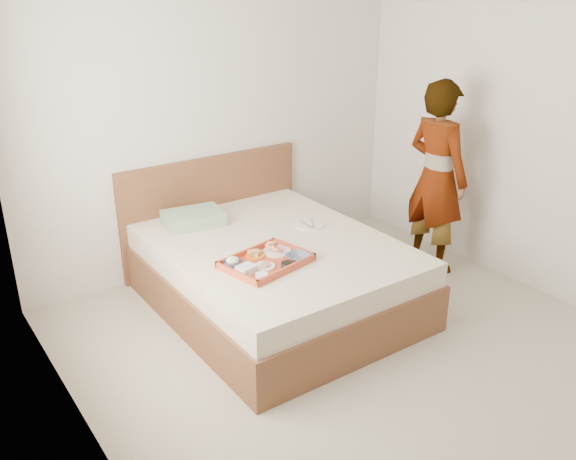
# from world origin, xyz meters

# --- Properties ---
(ground) EXTENTS (3.50, 4.00, 0.01)m
(ground) POSITION_xyz_m (0.00, 0.00, 0.00)
(ground) COLOR #BCB69F
(ground) RESTS_ON ground
(wall_back) EXTENTS (3.50, 0.01, 2.60)m
(wall_back) POSITION_xyz_m (0.00, 2.00, 1.30)
(wall_back) COLOR silver
(wall_back) RESTS_ON ground
(wall_left) EXTENTS (0.01, 4.00, 2.60)m
(wall_left) POSITION_xyz_m (-1.75, 0.00, 1.30)
(wall_left) COLOR silver
(wall_left) RESTS_ON ground
(wall_right) EXTENTS (0.01, 4.00, 2.60)m
(wall_right) POSITION_xyz_m (1.75, 0.00, 1.30)
(wall_right) COLOR silver
(wall_right) RESTS_ON ground
(bed) EXTENTS (1.65, 2.00, 0.53)m
(bed) POSITION_xyz_m (-0.12, 1.00, 0.27)
(bed) COLOR brown
(bed) RESTS_ON ground
(headboard) EXTENTS (1.65, 0.06, 0.95)m
(headboard) POSITION_xyz_m (-0.12, 1.97, 0.47)
(headboard) COLOR brown
(headboard) RESTS_ON ground
(pillow) EXTENTS (0.49, 0.37, 0.11)m
(pillow) POSITION_xyz_m (-0.46, 1.66, 0.58)
(pillow) COLOR #87A987
(pillow) RESTS_ON bed
(tray) EXTENTS (0.64, 0.52, 0.05)m
(tray) POSITION_xyz_m (-0.38, 0.72, 0.56)
(tray) COLOR #D2582E
(tray) RESTS_ON bed
(prawn_plate) EXTENTS (0.23, 0.23, 0.01)m
(prawn_plate) POSITION_xyz_m (-0.23, 0.82, 0.55)
(prawn_plate) COLOR white
(prawn_plate) RESTS_ON tray
(navy_bowl_big) EXTENTS (0.19, 0.19, 0.04)m
(navy_bowl_big) POSITION_xyz_m (-0.18, 0.63, 0.57)
(navy_bowl_big) COLOR #141B40
(navy_bowl_big) RESTS_ON tray
(sauce_dish) EXTENTS (0.10, 0.10, 0.03)m
(sauce_dish) POSITION_xyz_m (-0.30, 0.59, 0.56)
(sauce_dish) COLOR black
(sauce_dish) RESTS_ON tray
(meat_plate) EXTENTS (0.17, 0.17, 0.01)m
(meat_plate) POSITION_xyz_m (-0.43, 0.67, 0.55)
(meat_plate) COLOR white
(meat_plate) RESTS_ON tray
(bread_plate) EXTENTS (0.16, 0.16, 0.01)m
(bread_plate) POSITION_xyz_m (-0.39, 0.85, 0.55)
(bread_plate) COLOR orange
(bread_plate) RESTS_ON tray
(salad_bowl) EXTENTS (0.15, 0.15, 0.04)m
(salad_bowl) POSITION_xyz_m (-0.59, 0.81, 0.56)
(salad_bowl) COLOR #141B40
(salad_bowl) RESTS_ON tray
(plastic_tub) EXTENTS (0.14, 0.12, 0.05)m
(plastic_tub) POSITION_xyz_m (-0.57, 0.67, 0.57)
(plastic_tub) COLOR silver
(plastic_tub) RESTS_ON tray
(cheese_round) EXTENTS (0.10, 0.10, 0.03)m
(cheese_round) POSITION_xyz_m (-0.53, 0.55, 0.56)
(cheese_round) COLOR white
(cheese_round) RESTS_ON tray
(dinner_plate) EXTENTS (0.30, 0.30, 0.01)m
(dinner_plate) POSITION_xyz_m (0.28, 1.11, 0.54)
(dinner_plate) COLOR white
(dinner_plate) RESTS_ON bed
(person) EXTENTS (0.39, 0.59, 1.61)m
(person) POSITION_xyz_m (1.36, 0.81, 0.81)
(person) COLOR white
(person) RESTS_ON ground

